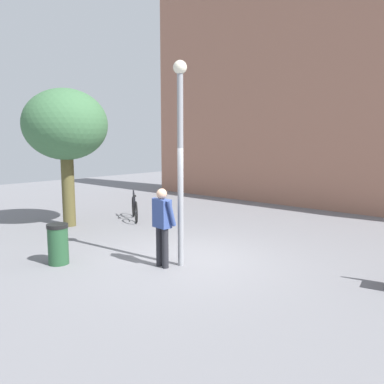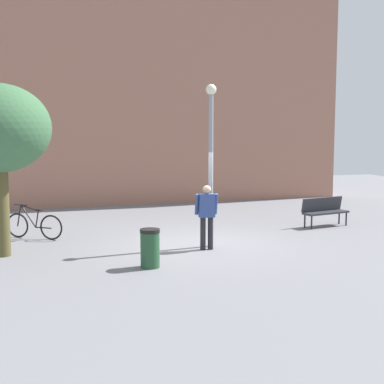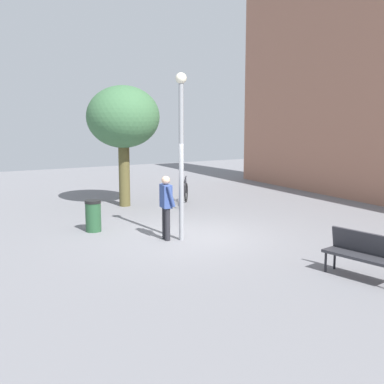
{
  "view_description": "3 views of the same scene",
  "coord_description": "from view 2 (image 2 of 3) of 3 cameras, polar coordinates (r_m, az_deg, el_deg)",
  "views": [
    {
      "loc": [
        5.79,
        -6.17,
        2.68
      ],
      "look_at": [
        0.03,
        0.29,
        1.51
      ],
      "focal_mm": 36.52,
      "sensor_mm": 36.0,
      "label": 1
    },
    {
      "loc": [
        -4.52,
        -13.88,
        3.14
      ],
      "look_at": [
        0.05,
        0.76,
        1.34
      ],
      "focal_mm": 51.6,
      "sensor_mm": 36.0,
      "label": 2
    },
    {
      "loc": [
        11.55,
        -6.23,
        3.28
      ],
      "look_at": [
        -0.53,
        0.43,
        1.1
      ],
      "focal_mm": 47.34,
      "sensor_mm": 36.0,
      "label": 3
    }
  ],
  "objects": [
    {
      "name": "person_by_lamppost",
      "position": [
        14.17,
        1.53,
        -2.14
      ],
      "size": [
        0.61,
        0.33,
        1.67
      ],
      "color": "#232328",
      "rests_on": "ground_plane"
    },
    {
      "name": "lamppost",
      "position": [
        14.4,
        1.96,
        4.35
      ],
      "size": [
        0.28,
        0.28,
        4.25
      ],
      "color": "gray",
      "rests_on": "ground_plane"
    },
    {
      "name": "building_facade",
      "position": [
        23.46,
        -6.28,
        10.75
      ],
      "size": [
        18.16,
        2.0,
        9.64
      ],
      "primitive_type": "cube",
      "color": "#9E6B56",
      "rests_on": "ground_plane"
    },
    {
      "name": "bicycle_black",
      "position": [
        16.27,
        -16.02,
        -3.33
      ],
      "size": [
        1.51,
        1.08,
        0.97
      ],
      "color": "black",
      "rests_on": "ground_plane"
    },
    {
      "name": "park_bench",
      "position": [
        18.08,
        13.51,
        -1.75
      ],
      "size": [
        1.66,
        0.78,
        0.92
      ],
      "color": "#2D2D33",
      "rests_on": "ground_plane"
    },
    {
      "name": "trash_bin",
      "position": [
        12.49,
        -4.36,
        -5.8
      ],
      "size": [
        0.45,
        0.45,
        0.88
      ],
      "color": "#234C2D",
      "rests_on": "ground_plane"
    },
    {
      "name": "ground_plane",
      "position": [
        14.93,
        0.7,
        -5.45
      ],
      "size": [
        36.0,
        36.0,
        0.0
      ],
      "primitive_type": "plane",
      "color": "slate"
    }
  ]
}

